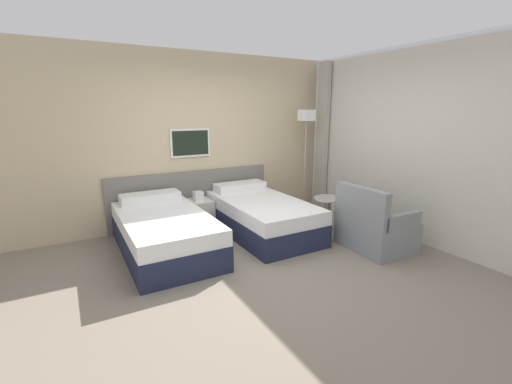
{
  "coord_description": "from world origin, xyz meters",
  "views": [
    {
      "loc": [
        -2.02,
        -3.21,
        1.82
      ],
      "look_at": [
        0.35,
        0.97,
        0.66
      ],
      "focal_mm": 24.0,
      "sensor_mm": 36.0,
      "label": 1
    }
  ],
  "objects_px": {
    "nightstand": "(199,213)",
    "armchair": "(374,229)",
    "bed_near_door": "(164,232)",
    "floor_lamp": "(306,129)",
    "bed_near_window": "(261,216)",
    "side_table": "(329,209)"
  },
  "relations": [
    {
      "from": "nightstand",
      "to": "side_table",
      "type": "relative_size",
      "value": 1.0
    },
    {
      "from": "side_table",
      "to": "nightstand",
      "type": "bearing_deg",
      "value": 139.19
    },
    {
      "from": "side_table",
      "to": "bed_near_door",
      "type": "bearing_deg",
      "value": 164.88
    },
    {
      "from": "bed_near_door",
      "to": "bed_near_window",
      "type": "xyz_separation_m",
      "value": [
        1.47,
        0.0,
        0.0
      ]
    },
    {
      "from": "bed_near_door",
      "to": "side_table",
      "type": "height_order",
      "value": "bed_near_door"
    },
    {
      "from": "armchair",
      "to": "bed_near_window",
      "type": "bearing_deg",
      "value": 40.07
    },
    {
      "from": "floor_lamp",
      "to": "armchair",
      "type": "height_order",
      "value": "floor_lamp"
    },
    {
      "from": "floor_lamp",
      "to": "armchair",
      "type": "relative_size",
      "value": 2.06
    },
    {
      "from": "bed_near_door",
      "to": "bed_near_window",
      "type": "bearing_deg",
      "value": 0.0
    },
    {
      "from": "bed_near_window",
      "to": "armchair",
      "type": "height_order",
      "value": "armchair"
    },
    {
      "from": "bed_near_door",
      "to": "floor_lamp",
      "type": "height_order",
      "value": "floor_lamp"
    },
    {
      "from": "nightstand",
      "to": "armchair",
      "type": "relative_size",
      "value": 0.65
    },
    {
      "from": "bed_near_door",
      "to": "floor_lamp",
      "type": "bearing_deg",
      "value": 11.89
    },
    {
      "from": "nightstand",
      "to": "floor_lamp",
      "type": "relative_size",
      "value": 0.32
    },
    {
      "from": "bed_near_window",
      "to": "floor_lamp",
      "type": "relative_size",
      "value": 1.06
    },
    {
      "from": "side_table",
      "to": "bed_near_window",
      "type": "bearing_deg",
      "value": 142.33
    },
    {
      "from": "bed_near_door",
      "to": "bed_near_window",
      "type": "distance_m",
      "value": 1.47
    },
    {
      "from": "bed_near_door",
      "to": "nightstand",
      "type": "height_order",
      "value": "bed_near_door"
    },
    {
      "from": "bed_near_door",
      "to": "nightstand",
      "type": "distance_m",
      "value": 1.02
    },
    {
      "from": "nightstand",
      "to": "armchair",
      "type": "height_order",
      "value": "armchair"
    },
    {
      "from": "armchair",
      "to": "side_table",
      "type": "bearing_deg",
      "value": 19.49
    },
    {
      "from": "bed_near_window",
      "to": "nightstand",
      "type": "distance_m",
      "value": 1.02
    }
  ]
}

